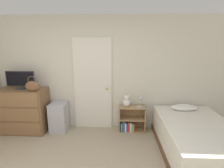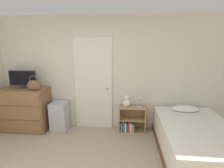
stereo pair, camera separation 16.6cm
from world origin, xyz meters
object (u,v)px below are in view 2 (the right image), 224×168
handbag (34,85)px  bookshelf (130,121)px  teddy_bear (127,102)px  dresser (26,109)px  tv (23,79)px  bed (196,141)px  storage_bin (60,116)px  desk_lamp (141,99)px

handbag → bookshelf: (2.04, 0.28, -0.87)m
teddy_bear → handbag: bearing=-171.7°
dresser → tv: 0.70m
bed → handbag: bearing=170.4°
storage_bin → desk_lamp: (1.83, 0.02, 0.44)m
tv → handbag: tv is taller
handbag → storage_bin: 0.91m
handbag → bookshelf: 2.24m
teddy_bear → bed: teddy_bear is taller
storage_bin → teddy_bear: 1.57m
bookshelf → bed: (1.13, -0.82, 0.06)m
tv → bookshelf: 2.58m
tv → bed: bearing=-11.7°
dresser → tv: size_ratio=1.62×
tv → teddy_bear: size_ratio=2.39×
handbag → desk_lamp: 2.29m
tv → bed: tv is taller
dresser → tv: (-0.01, 0.03, 0.70)m
tv → storage_bin: size_ratio=0.97×
dresser → teddy_bear: size_ratio=3.87×
storage_bin → bed: size_ratio=0.33×
dresser → handbag: (0.34, -0.17, 0.60)m
tv → dresser: bearing=-61.9°
dresser → tv: bearing=118.1°
handbag → bed: 3.32m
dresser → bed: bearing=-11.3°
tv → bed: (3.53, -0.73, -0.90)m
tv → desk_lamp: size_ratio=2.33×
tv → desk_lamp: 2.64m
tv → bed: 3.71m
dresser → handbag: size_ratio=3.21×
dresser → bookshelf: size_ratio=1.76×
tv → bed: size_ratio=0.32×
tv → handbag: 0.41m
handbag → desk_lamp: (2.26, 0.24, -0.33)m
storage_bin → bookshelf: (1.61, 0.06, -0.10)m
dresser → handbag: handbag is taller
handbag → teddy_bear: bearing=8.3°
handbag → dresser: bearing=154.1°
tv → storage_bin: 1.16m
handbag → bed: (3.17, -0.54, -0.81)m
bookshelf → desk_lamp: (0.21, -0.04, 0.54)m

